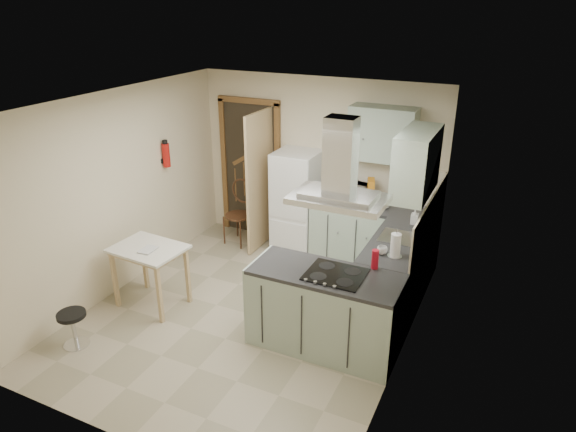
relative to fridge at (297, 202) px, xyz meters
The scene contains 28 objects.
floor 1.96m from the fridge, 83.66° to the right, with size 4.20×4.20×0.00m, color tan.
ceiling 2.52m from the fridge, 83.66° to the right, with size 4.20×4.20×0.00m, color silver.
back_wall 0.62m from the fridge, 56.31° to the left, with size 3.60×3.60×0.00m, color beige.
left_wall 2.46m from the fridge, 131.63° to the right, with size 4.20×4.20×0.00m, color beige.
right_wall 2.74m from the fridge, 41.99° to the right, with size 4.20×4.20×0.00m, color beige.
doorway 0.99m from the fridge, 163.30° to the left, with size 1.10×0.12×2.10m, color brown.
fridge is the anchor object (origin of this frame).
counter_back 0.91m from the fridge, ahead, with size 1.08×0.60×0.90m, color #9EB2A0.
counter_right 1.85m from the fridge, 21.66° to the right, with size 0.60×1.95×0.90m, color #9EB2A0.
splashback 1.26m from the fridge, 13.94° to the left, with size 1.68×0.02×0.50m, color beige.
wall_cabinet_back 1.60m from the fridge, ahead, with size 0.85×0.35×0.70m, color #9EB2A0.
wall_cabinet_right 2.33m from the fridge, 27.50° to the right, with size 0.35×0.90×0.70m, color #9EB2A0.
peninsula 2.35m from the fridge, 58.26° to the right, with size 1.55×0.65×0.90m, color #9EB2A0.
hob 2.39m from the fridge, 56.21° to the right, with size 0.58×0.50×0.01m, color black.
extractor_hood 2.57m from the fridge, 56.21° to the right, with size 0.90×0.55×0.10m, color silver.
sink 1.91m from the fridge, 26.57° to the right, with size 0.45×0.40×0.01m, color silver.
fire_extinguisher 1.93m from the fridge, 149.70° to the right, with size 0.10×0.10×0.32m, color #B2140F.
drop_leaf_table 2.34m from the fridge, 114.75° to the right, with size 0.82×0.62×0.77m, color #D2B681.
bentwood_chair 0.95m from the fridge, 169.43° to the right, with size 0.40×0.40×0.89m, color #441A16.
stool 3.38m from the fridge, 111.29° to the right, with size 0.30×0.30×0.40m, color black.
microwave 0.83m from the fridge, ahead, with size 0.47×0.32×0.26m, color black.
kettle 1.31m from the fridge, ahead, with size 0.14×0.14×0.20m, color white.
cereal_box 1.11m from the fridge, ahead, with size 0.09×0.22×0.34m, color orange.
soap_bottle 1.82m from the fridge, 12.14° to the right, with size 0.09×0.09×0.19m, color silver.
paper_towel 2.23m from the fridge, 37.16° to the right, with size 0.11×0.11×0.28m, color silver.
cup 2.11m from the fridge, 39.52° to the right, with size 0.11×0.11×0.09m, color silver.
red_bottle 2.36m from the fridge, 45.71° to the right, with size 0.07×0.07×0.21m, color red.
book 2.38m from the fridge, 114.70° to the right, with size 0.16×0.22×0.10m, color brown.
Camera 1 is at (2.61, -4.46, 3.47)m, focal length 32.00 mm.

